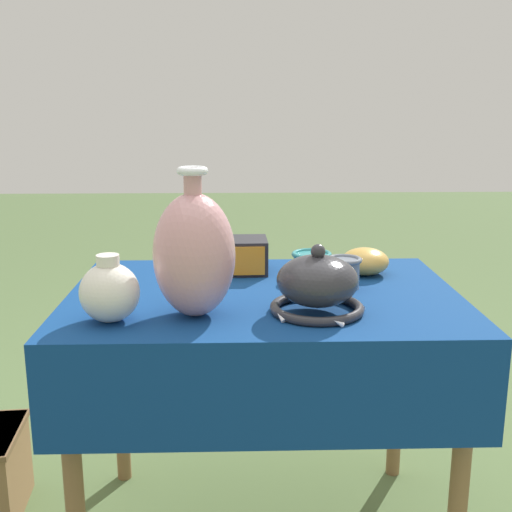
# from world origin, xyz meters

# --- Properties ---
(display_table) EXTENTS (1.00, 0.71, 0.71)m
(display_table) POSITION_xyz_m (0.00, -0.02, 0.63)
(display_table) COLOR olive
(display_table) RESTS_ON ground_plane
(vase_tall_bulbous) EXTENTS (0.19, 0.19, 0.34)m
(vase_tall_bulbous) POSITION_xyz_m (-0.16, -0.18, 0.86)
(vase_tall_bulbous) COLOR #D19399
(vase_tall_bulbous) RESTS_ON display_table
(vase_dome_bell) EXTENTS (0.23, 0.23, 0.16)m
(vase_dome_bell) POSITION_xyz_m (0.12, -0.17, 0.78)
(vase_dome_bell) COLOR #2D2D33
(vase_dome_bell) RESTS_ON display_table
(mosaic_tile_box) EXTENTS (0.17, 0.14, 0.10)m
(mosaic_tile_box) POSITION_xyz_m (-0.07, 0.20, 0.76)
(mosaic_tile_box) COLOR #232328
(mosaic_tile_box) RESTS_ON display_table
(cup_wide_slate) EXTENTS (0.09, 0.09, 0.08)m
(cup_wide_slate) POSITION_xyz_m (0.21, 0.03, 0.76)
(cup_wide_slate) COLOR slate
(cup_wide_slate) RESTS_ON display_table
(bowl_shallow_ochre) EXTENTS (0.13, 0.13, 0.08)m
(bowl_shallow_ochre) POSITION_xyz_m (0.29, 0.17, 0.75)
(bowl_shallow_ochre) COLOR gold
(bowl_shallow_ochre) RESTS_ON display_table
(jar_round_ivory) EXTENTS (0.13, 0.13, 0.15)m
(jar_round_ivory) POSITION_xyz_m (-0.35, -0.22, 0.78)
(jar_round_ivory) COLOR white
(jar_round_ivory) RESTS_ON display_table
(cup_wide_teal) EXTENTS (0.11, 0.11, 0.08)m
(cup_wide_teal) POSITION_xyz_m (0.14, 0.13, 0.75)
(cup_wide_teal) COLOR teal
(cup_wide_teal) RESTS_ON display_table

